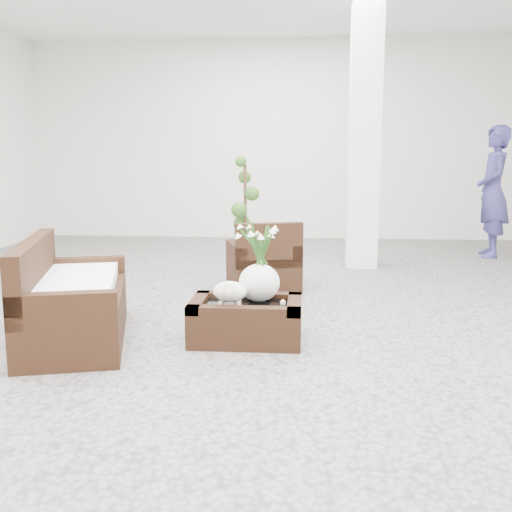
# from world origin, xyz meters

# --- Properties ---
(ground) EXTENTS (11.00, 11.00, 0.00)m
(ground) POSITION_xyz_m (0.00, 0.00, 0.00)
(ground) COLOR gray
(ground) RESTS_ON ground
(column) EXTENTS (0.40, 0.40, 3.50)m
(column) POSITION_xyz_m (1.20, 2.80, 1.75)
(column) COLOR white
(column) RESTS_ON ground
(coffee_table) EXTENTS (0.90, 0.60, 0.31)m
(coffee_table) POSITION_xyz_m (-0.04, -0.62, 0.16)
(coffee_table) COLOR black
(coffee_table) RESTS_ON ground
(sheep_figurine) EXTENTS (0.28, 0.23, 0.21)m
(sheep_figurine) POSITION_xyz_m (-0.16, -0.72, 0.42)
(sheep_figurine) COLOR white
(sheep_figurine) RESTS_ON coffee_table
(planter_narcissus) EXTENTS (0.44, 0.44, 0.80)m
(planter_narcissus) POSITION_xyz_m (0.06, -0.52, 0.71)
(planter_narcissus) COLOR white
(planter_narcissus) RESTS_ON coffee_table
(tealight) EXTENTS (0.04, 0.04, 0.03)m
(tealight) POSITION_xyz_m (0.26, -0.60, 0.33)
(tealight) COLOR white
(tealight) RESTS_ON coffee_table
(armchair) EXTENTS (0.91, 0.89, 0.79)m
(armchair) POSITION_xyz_m (-0.04, 1.32, 0.39)
(armchair) COLOR black
(armchair) RESTS_ON ground
(loveseat) EXTENTS (1.14, 1.72, 0.84)m
(loveseat) POSITION_xyz_m (-1.44, -0.71, 0.42)
(loveseat) COLOR black
(loveseat) RESTS_ON ground
(topiary) EXTENTS (0.39, 0.39, 1.46)m
(topiary) POSITION_xyz_m (-0.41, 3.10, 0.73)
(topiary) COLOR #2C511A
(topiary) RESTS_ON ground
(shopper) EXTENTS (0.52, 0.74, 1.93)m
(shopper) POSITION_xyz_m (3.19, 3.77, 0.97)
(shopper) COLOR navy
(shopper) RESTS_ON ground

